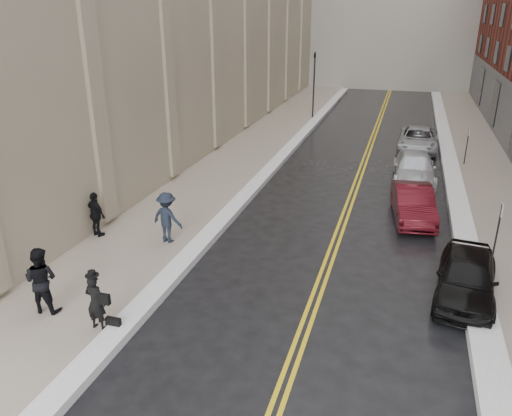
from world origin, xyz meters
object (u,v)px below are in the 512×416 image
Objects in this scene: car_black at (467,277)px; pedestrian_c at (96,215)px; car_silver_far at (418,139)px; pedestrian_b at (167,217)px; pedestrian_a at (41,280)px; car_silver_near at (414,168)px; car_maroon at (413,203)px; pedestrian_main at (96,302)px.

pedestrian_c is (-13.00, 0.38, 0.31)m from car_black.
car_silver_far is 18.90m from pedestrian_b.
car_silver_near is at bearing -129.05° from pedestrian_a.
pedestrian_c is (-11.40, -10.62, 0.30)m from car_silver_near.
pedestrian_b is at bearing -156.30° from car_maroon.
pedestrian_a reaches higher than pedestrian_b.
car_silver_far is 3.12× the size of pedestrian_main.
pedestrian_b is at bearing -110.55° from pedestrian_a.
car_black is at bearing -150.96° from pedestrian_main.
pedestrian_main reaches higher than car_maroon.
car_silver_far is (0.18, 6.44, -0.02)m from car_silver_near.
pedestrian_main reaches higher than car_black.
pedestrian_b is (-8.80, -16.72, 0.41)m from car_silver_far.
pedestrian_c is at bearing -123.15° from car_silver_far.
pedestrian_a is 1.13× the size of pedestrian_c.
pedestrian_a is at bearing -113.77° from car_silver_far.
car_silver_near is (-1.60, 10.99, 0.00)m from car_black.
pedestrian_a is at bearing -6.47° from pedestrian_main.
pedestrian_a is 5.06m from pedestrian_c.
pedestrian_a is 5.35m from pedestrian_b.
car_black reaches higher than car_silver_far.
pedestrian_main is at bearing -146.96° from car_black.
pedestrian_a is (-11.54, -4.47, 0.41)m from car_black.
pedestrian_main is at bearing 107.62° from pedestrian_b.
car_maroon is at bearing -137.65° from pedestrian_b.
car_black is 0.84× the size of car_silver_far.
car_maroon is 0.86× the size of car_silver_near.
car_silver_far is 20.62m from pedestrian_c.
pedestrian_c is (-3.40, 5.15, 0.07)m from pedestrian_main.
car_black is 2.61× the size of pedestrian_main.
car_silver_far is 24.13m from pedestrian_a.
pedestrian_b is at bearing -116.75° from car_silver_far.
car_maroon is 2.64× the size of pedestrian_main.
pedestrian_main is at bearing -134.23° from car_maroon.
pedestrian_b is (-10.22, 0.72, 0.39)m from car_black.
pedestrian_a is at bearing -141.17° from car_maroon.
pedestrian_main is at bearing 144.81° from pedestrian_c.
pedestrian_a is at bearing 128.20° from pedestrian_c.
pedestrian_main is 0.84× the size of pedestrian_b.
car_black is at bearing -82.40° from car_maroon.
car_black is 17.49m from car_silver_far.
pedestrian_a is at bearing -152.24° from car_black.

